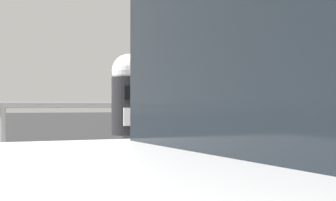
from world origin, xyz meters
The scene contains 3 objects.
parking_meter centered at (0.36, 0.37, 1.15)m, with size 0.18×0.19×1.38m.
pedestrian_at_meter centered at (1.00, 0.62, 1.13)m, with size 0.62×0.67×1.74m.
background_railing centered at (0.00, 2.97, 0.94)m, with size 24.06×0.06×1.14m.
Camera 1 is at (-0.53, -2.25, 1.25)m, focal length 57.43 mm.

